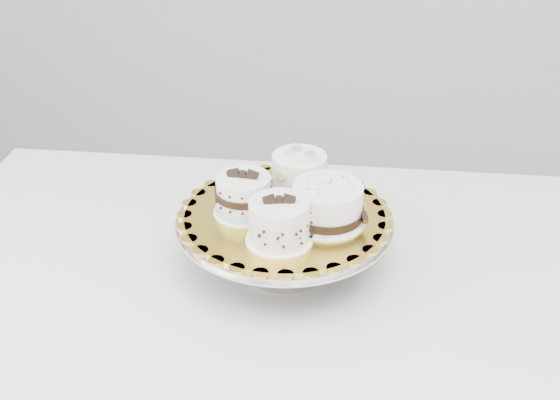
% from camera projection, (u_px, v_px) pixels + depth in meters
% --- Properties ---
extents(table, '(1.40, 1.01, 0.75)m').
position_uv_depth(table, '(277.00, 315.00, 1.21)').
color(table, silver).
rests_on(table, floor).
extents(cake_stand, '(0.37, 0.37, 0.10)m').
position_uv_depth(cake_stand, '(285.00, 232.00, 1.19)').
color(cake_stand, gray).
rests_on(cake_stand, table).
extents(cake_board, '(0.34, 0.34, 0.00)m').
position_uv_depth(cake_board, '(285.00, 215.00, 1.17)').
color(cake_board, gold).
rests_on(cake_board, cake_stand).
extents(cake_swirl, '(0.12, 0.12, 0.08)m').
position_uv_depth(cake_swirl, '(279.00, 223.00, 1.09)').
color(cake_swirl, white).
rests_on(cake_swirl, cake_board).
extents(cake_banded, '(0.10, 0.10, 0.08)m').
position_uv_depth(cake_banded, '(244.00, 196.00, 1.16)').
color(cake_banded, white).
rests_on(cake_banded, cake_board).
extents(cake_dots, '(0.12, 0.12, 0.07)m').
position_uv_depth(cake_dots, '(299.00, 173.00, 1.22)').
color(cake_dots, white).
rests_on(cake_dots, cake_board).
extents(cake_ribbon, '(0.15, 0.15, 0.07)m').
position_uv_depth(cake_ribbon, '(328.00, 205.00, 1.14)').
color(cake_ribbon, white).
rests_on(cake_ribbon, cake_board).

